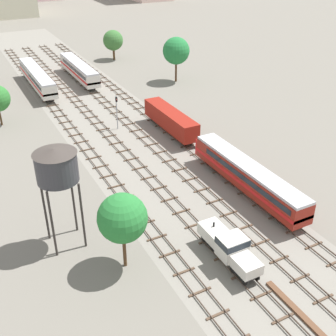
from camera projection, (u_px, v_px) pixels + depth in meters
The scene contains 17 objects.
ground_plane at pixel (115, 126), 72.65m from camera, with size 480.00×480.00×0.00m, color slate.
ballast_bed at pixel (115, 126), 72.64m from camera, with size 18.25×176.00×0.01m, color gray.
track_far_left at pixel (73, 131), 70.46m from camera, with size 2.40×126.00×0.29m.
track_left at pixel (100, 126), 72.38m from camera, with size 2.40×126.00×0.29m.
track_centre_left at pixel (126, 121), 74.31m from camera, with size 2.40×126.00×0.29m.
track_centre at pixel (150, 116), 76.24m from camera, with size 2.40×126.00×0.29m.
shunter_loco_left_nearest at pixel (229, 246), 42.03m from camera, with size 2.74×8.46×3.10m.
diesel_railcar_centre_near at pixel (248, 175), 53.03m from camera, with size 2.96×20.50×3.80m.
freight_boxcar_centre_mid at pixel (171, 119), 68.99m from camera, with size 2.87×14.00×3.60m.
passenger_coach_far_left_midfar at pixel (37, 77), 88.28m from camera, with size 2.96×22.00×3.80m.
diesel_railcar_centre_left_far at pixel (79, 69), 93.28m from camera, with size 2.96×20.50×3.80m.
water_tower at pixel (56, 166), 41.08m from camera, with size 4.35×4.35×11.32m.
signal_post_nearest at pixel (117, 109), 69.80m from camera, with size 0.28×0.47×5.83m.
lineside_tree_0 at pixel (176, 51), 90.74m from camera, with size 5.80×5.80×9.67m.
lineside_tree_2 at pixel (122, 218), 39.67m from camera, with size 4.84×4.84×8.27m.
lineside_tree_3 at pixel (113, 40), 107.48m from camera, with size 5.09×5.09×7.45m.
spare_rail_bundle at pixel (306, 320), 36.44m from camera, with size 0.60×10.00×0.24m, color brown.
Camera 1 is at (-23.05, -7.34, 29.48)m, focal length 45.16 mm.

